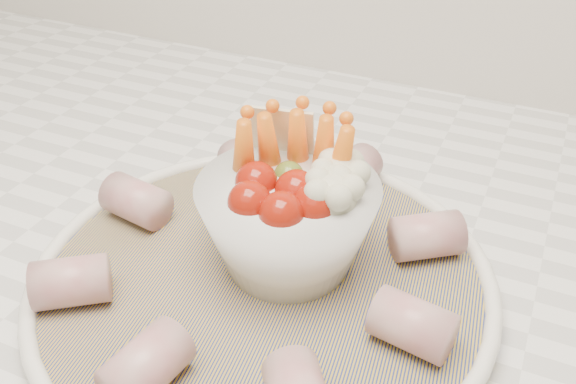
% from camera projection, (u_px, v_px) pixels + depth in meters
% --- Properties ---
extents(serving_platter, '(0.37, 0.37, 0.02)m').
position_uv_depth(serving_platter, '(263.00, 279.00, 0.47)').
color(serving_platter, navy).
rests_on(serving_platter, kitchen_counter).
extents(veggie_bowl, '(0.13, 0.13, 0.11)m').
position_uv_depth(veggie_bowl, '(291.00, 214.00, 0.46)').
color(veggie_bowl, white).
rests_on(veggie_bowl, serving_platter).
extents(cured_meat_rolls, '(0.29, 0.30, 0.03)m').
position_uv_depth(cured_meat_rolls, '(262.00, 256.00, 0.46)').
color(cured_meat_rolls, '#A84C54').
rests_on(cured_meat_rolls, serving_platter).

